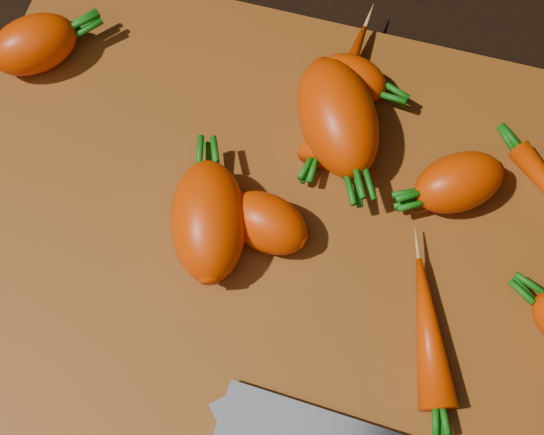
# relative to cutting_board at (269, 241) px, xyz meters

# --- Properties ---
(ground) EXTENTS (2.00, 2.00, 0.01)m
(ground) POSITION_rel_cutting_board_xyz_m (0.00, 0.00, -0.01)
(ground) COLOR black
(cutting_board) EXTENTS (0.50, 0.40, 0.01)m
(cutting_board) POSITION_rel_cutting_board_xyz_m (0.00, 0.00, 0.00)
(cutting_board) COLOR brown
(cutting_board) RESTS_ON ground
(carrot_0) EXTENTS (0.08, 0.08, 0.04)m
(carrot_0) POSITION_rel_cutting_board_xyz_m (-0.22, 0.10, 0.03)
(carrot_0) COLOR #E73900
(carrot_0) RESTS_ON cutting_board
(carrot_1) EXTENTS (0.07, 0.06, 0.04)m
(carrot_1) POSITION_rel_cutting_board_xyz_m (-0.00, 0.00, 0.03)
(carrot_1) COLOR #E73900
(carrot_1) RESTS_ON cutting_board
(carrot_2) EXTENTS (0.10, 0.12, 0.06)m
(carrot_2) POSITION_rel_cutting_board_xyz_m (0.03, 0.10, 0.03)
(carrot_2) COLOR #E73900
(carrot_2) RESTS_ON cutting_board
(carrot_3) EXTENTS (0.08, 0.10, 0.05)m
(carrot_3) POSITION_rel_cutting_board_xyz_m (-0.04, -0.01, 0.03)
(carrot_3) COLOR #E73900
(carrot_3) RESTS_ON cutting_board
(carrot_4) EXTENTS (0.08, 0.07, 0.04)m
(carrot_4) POSITION_rel_cutting_board_xyz_m (0.13, 0.07, 0.03)
(carrot_4) COLOR #E73900
(carrot_4) RESTS_ON cutting_board
(carrot_5) EXTENTS (0.06, 0.05, 0.04)m
(carrot_5) POSITION_rel_cutting_board_xyz_m (0.03, 0.14, 0.02)
(carrot_5) COLOR #E73900
(carrot_5) RESTS_ON cutting_board
(carrot_7) EXTENTS (0.04, 0.13, 0.03)m
(carrot_7) POSITION_rel_cutting_board_xyz_m (0.02, 0.13, 0.02)
(carrot_7) COLOR #E73900
(carrot_7) RESTS_ON cutting_board
(carrot_9) EXTENTS (0.06, 0.11, 0.03)m
(carrot_9) POSITION_rel_cutting_board_xyz_m (0.13, -0.04, 0.02)
(carrot_9) COLOR #E73900
(carrot_9) RESTS_ON cutting_board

